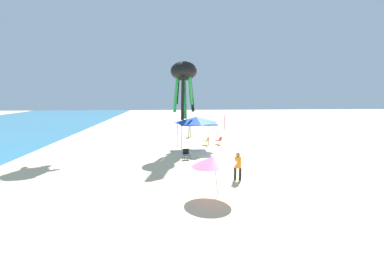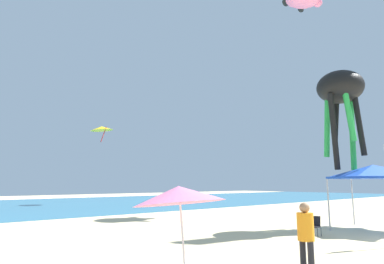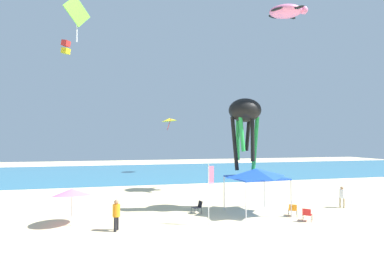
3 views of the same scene
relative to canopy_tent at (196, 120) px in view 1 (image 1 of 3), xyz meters
The scene contains 10 objects.
ground 4.96m from the canopy_tent, 130.22° to the right, with size 120.00×120.00×0.10m, color beige.
canopy_tent is the anchor object (origin of this frame).
beach_umbrella 11.86m from the canopy_tent, behind, with size 2.29×2.32×2.28m.
folding_chair_near_cooler 4.04m from the canopy_tent, 48.67° to the right, with size 0.80×0.81×0.82m.
folding_chair_facing_ocean 3.28m from the canopy_tent, 29.95° to the right, with size 0.76×0.80×0.82m.
folding_chair_right_of_tent 4.57m from the canopy_tent, 163.56° to the left, with size 0.73×0.65×0.82m.
banner_flag 4.40m from the canopy_tent, 153.66° to the right, with size 0.36×0.06×3.59m.
person_far_stroller 7.26m from the canopy_tent, ahead, with size 0.37×0.40×1.57m.
person_kite_handler 9.57m from the canopy_tent, 169.33° to the right, with size 0.41×0.44×1.72m.
kite_octopus_black 4.34m from the canopy_tent, 103.60° to the left, with size 2.33×2.33×5.18m.
Camera 1 is at (-22.49, 5.28, 5.32)m, focal length 25.59 mm.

